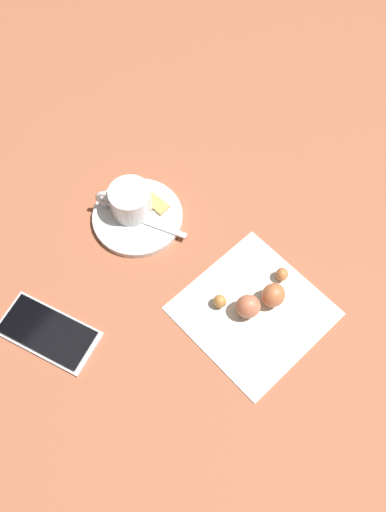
{
  "coord_description": "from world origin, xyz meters",
  "views": [
    {
      "loc": [
        0.23,
        -0.3,
        0.74
      ],
      "look_at": [
        0.02,
        0.01,
        0.02
      ],
      "focal_mm": 37.52,
      "sensor_mm": 36.0,
      "label": 1
    }
  ],
  "objects": [
    {
      "name": "croissant",
      "position": [
        0.14,
        0.01,
        0.02
      ],
      "size": [
        0.09,
        0.12,
        0.04
      ],
      "color": "#BD7E3A",
      "rests_on": "napkin"
    },
    {
      "name": "espresso_cup",
      "position": [
        -0.12,
        0.03,
        0.04
      ],
      "size": [
        0.08,
        0.07,
        0.05
      ],
      "color": "silver",
      "rests_on": "saucer"
    },
    {
      "name": "teaspoon",
      "position": [
        -0.1,
        0.02,
        0.01
      ],
      "size": [
        0.12,
        0.04,
        0.01
      ],
      "color": "silver",
      "rests_on": "saucer"
    },
    {
      "name": "saucer",
      "position": [
        -0.1,
        0.02,
        0.01
      ],
      "size": [
        0.15,
        0.15,
        0.01
      ],
      "primitive_type": "cylinder",
      "color": "silver",
      "rests_on": "ground"
    },
    {
      "name": "sugar_packet",
      "position": [
        -0.1,
        0.06,
        0.01
      ],
      "size": [
        0.07,
        0.03,
        0.01
      ],
      "primitive_type": "cube",
      "rotation": [
        0.0,
        0.0,
        9.29
      ],
      "color": "tan",
      "rests_on": "saucer"
    },
    {
      "name": "ground_plane",
      "position": [
        0.0,
        0.0,
        0.0
      ],
      "size": [
        1.8,
        1.8,
        0.0
      ],
      "primitive_type": "plane",
      "color": "#A1583B"
    },
    {
      "name": "napkin",
      "position": [
        0.14,
        -0.01,
        0.0
      ],
      "size": [
        0.23,
        0.23,
        0.0
      ],
      "primitive_type": "cube",
      "rotation": [
        0.0,
        0.0,
        -0.21
      ],
      "color": "white",
      "rests_on": "ground"
    },
    {
      "name": "cell_phone",
      "position": [
        -0.09,
        -0.21,
        0.0
      ],
      "size": [
        0.15,
        0.09,
        0.01
      ],
      "color": "#BAB9BC",
      "rests_on": "ground"
    }
  ]
}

